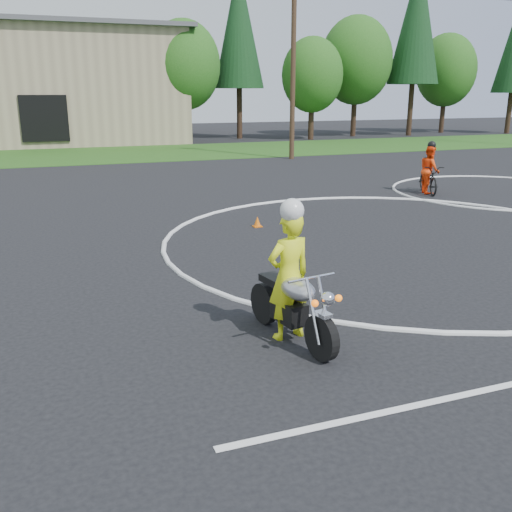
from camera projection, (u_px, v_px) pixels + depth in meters
name	position (u px, v px, depth m)	size (l,w,h in m)	color
ground	(478.00, 273.00, 12.07)	(120.00, 120.00, 0.00)	black
grass_strip	(182.00, 152.00, 36.36)	(120.00, 10.00, 0.02)	#1E4714
course_markings	(434.00, 223.00, 16.71)	(19.05, 19.05, 0.12)	silver
primary_motorcycle	(293.00, 305.00, 8.66)	(0.79, 2.26, 1.19)	black
rider_primary_grp	(289.00, 272.00, 8.64)	(0.80, 0.59, 2.21)	yellow
rider_second_grp	(429.00, 175.00, 21.41)	(1.36, 2.15, 1.95)	black
treeline	(335.00, 54.00, 46.35)	(38.20, 8.10, 14.52)	#382619
utility_poles	(293.00, 63.00, 31.20)	(41.60, 1.12, 10.00)	#473321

